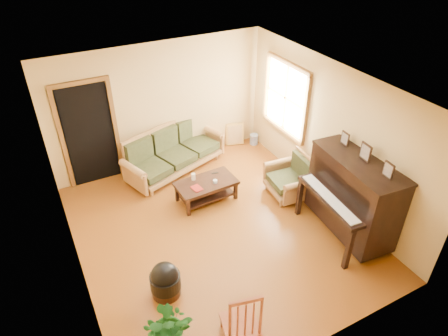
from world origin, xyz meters
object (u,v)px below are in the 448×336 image
sofa (175,151)px  red_chair (241,312)px  armchair (288,177)px  ceramic_crock (254,139)px  footstool (166,283)px  potted_plant (170,326)px  piano (353,197)px  coffee_table (206,191)px

sofa → red_chair: (-0.73, -3.99, 0.02)m
armchair → ceramic_crock: armchair is taller
footstool → red_chair: 1.28m
footstool → potted_plant: (-0.22, -0.76, 0.12)m
piano → armchair: bearing=108.5°
coffee_table → red_chair: red_chair is taller
sofa → coffee_table: (0.13, -1.19, -0.26)m
sofa → potted_plant: (-1.55, -3.65, -0.13)m
sofa → ceramic_crock: size_ratio=9.06×
ceramic_crock → footstool: bearing=-137.5°
piano → potted_plant: size_ratio=2.43×
coffee_table → armchair: size_ratio=1.34×
armchair → ceramic_crock: size_ratio=3.50×
coffee_table → piano: size_ratio=0.69×
sofa → coffee_table: 1.23m
coffee_table → ceramic_crock: size_ratio=4.68×
armchair → piano: (0.31, -1.31, 0.30)m
footstool → red_chair: size_ratio=0.45×
armchair → ceramic_crock: bearing=82.9°
sofa → coffee_table: bearing=-102.2°
piano → red_chair: bearing=-155.8°
sofa → potted_plant: 3.97m
piano → ceramic_crock: piano is taller
footstool → ceramic_crock: bearing=42.5°
ceramic_crock → sofa: bearing=-175.0°
coffee_table → red_chair: bearing=-107.2°
piano → potted_plant: (-3.44, -0.56, -0.38)m
coffee_table → ceramic_crock: coffee_table is taller
coffee_table → armchair: (1.45, -0.58, 0.21)m
footstool → red_chair: red_chair is taller
sofa → piano: size_ratio=1.33×
armchair → piano: piano is taller
red_chair → potted_plant: size_ratio=1.45×
armchair → footstool: armchair is taller
coffee_table → potted_plant: (-1.69, -2.46, 0.13)m
coffee_table → red_chair: size_ratio=1.15×
armchair → footstool: 3.12m
ceramic_crock → piano: bearing=-92.3°
sofa → armchair: size_ratio=2.59×
sofa → coffee_table: sofa is taller
ceramic_crock → potted_plant: bearing=-133.0°
armchair → potted_plant: armchair is taller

